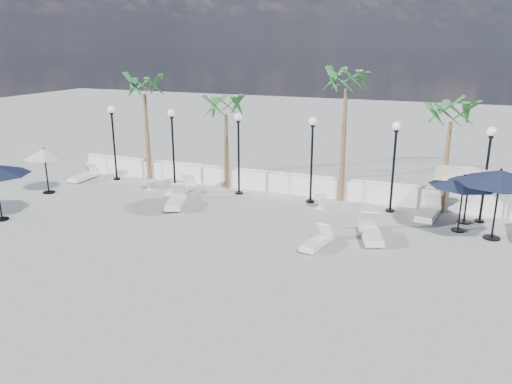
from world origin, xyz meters
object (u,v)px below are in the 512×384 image
at_px(lounger_5, 428,212).
at_px(parasol_navy_right, 500,177).
at_px(lounger_2, 181,188).
at_px(parasol_cream_small, 44,154).
at_px(parasol_navy_mid, 464,181).
at_px(lounger_1, 84,176).
at_px(lounger_4, 371,233).
at_px(parasol_cream_sq_a, 471,166).
at_px(lounger_3, 317,241).
at_px(lounger_0, 176,201).

bearing_deg(lounger_5, parasol_navy_right, -24.97).
bearing_deg(lounger_2, parasol_cream_small, -159.96).
distance_m(lounger_2, parasol_navy_right, 13.63).
distance_m(parasol_navy_mid, parasol_navy_right, 1.27).
bearing_deg(lounger_1, lounger_4, -10.05).
xyz_separation_m(lounger_4, parasol_navy_right, (4.09, 1.74, 2.08)).
distance_m(lounger_4, parasol_cream_sq_a, 4.93).
relative_size(lounger_5, parasol_cream_sq_a, 0.43).
relative_size(parasol_navy_mid, parasol_navy_right, 0.85).
distance_m(lounger_1, lounger_3, 14.25).
bearing_deg(parasol_cream_sq_a, lounger_5, 179.04).
bearing_deg(parasol_navy_right, parasol_cream_sq_a, 122.92).
xyz_separation_m(lounger_1, parasol_cream_sq_a, (18.42, 0.43, 2.07)).
relative_size(lounger_1, lounger_2, 0.95).
bearing_deg(lounger_0, lounger_3, -38.12).
bearing_deg(lounger_4, lounger_3, -157.00).
xyz_separation_m(lounger_0, parasol_cream_small, (-6.71, -0.47, 1.63)).
height_order(lounger_4, parasol_navy_mid, parasol_navy_mid).
distance_m(lounger_3, lounger_5, 5.75).
height_order(lounger_1, lounger_5, lounger_5).
bearing_deg(parasol_cream_sq_a, lounger_2, -177.15).
height_order(parasol_navy_mid, parasol_cream_sq_a, parasol_cream_sq_a).
distance_m(parasol_cream_sq_a, parasol_cream_small, 18.66).
height_order(lounger_5, parasol_navy_mid, parasol_navy_mid).
bearing_deg(parasol_navy_mid, lounger_1, 178.01).
bearing_deg(lounger_0, lounger_1, 142.01).
bearing_deg(parasol_cream_small, lounger_4, -0.95).
height_order(lounger_3, lounger_4, lounger_4).
xyz_separation_m(lounger_1, lounger_4, (15.27, -2.76, 0.02)).
relative_size(parasol_navy_mid, parasol_cream_small, 1.13).
bearing_deg(lounger_1, lounger_5, 1.73).
relative_size(parasol_navy_right, parasol_cream_small, 1.34).
distance_m(lounger_0, parasol_navy_right, 12.86).
height_order(lounger_0, lounger_4, lounger_0).
xyz_separation_m(lounger_2, parasol_navy_right, (13.45, -0.83, 2.09)).
bearing_deg(lounger_2, lounger_1, 176.79).
bearing_deg(parasol_cream_sq_a, lounger_4, -134.61).
height_order(lounger_1, lounger_3, lounger_1).
distance_m(lounger_4, parasol_navy_mid, 4.01).
bearing_deg(lounger_5, parasol_navy_mid, -35.60).
bearing_deg(lounger_2, parasol_navy_right, -4.92).
relative_size(lounger_3, parasol_navy_right, 0.59).
bearing_deg(parasol_navy_mid, lounger_4, -144.06).
xyz_separation_m(lounger_2, lounger_5, (11.14, 0.65, 0.02)).
distance_m(lounger_2, parasol_cream_sq_a, 12.69).
bearing_deg(lounger_4, lounger_5, 43.55).
relative_size(lounger_2, lounger_5, 0.90).
bearing_deg(lounger_5, lounger_0, -158.81).
bearing_deg(lounger_2, lounger_4, -16.74).
bearing_deg(lounger_1, parasol_cream_small, -89.80).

